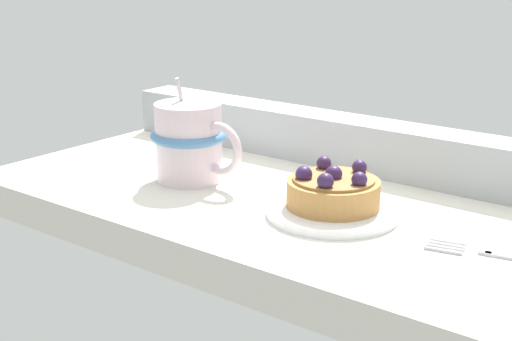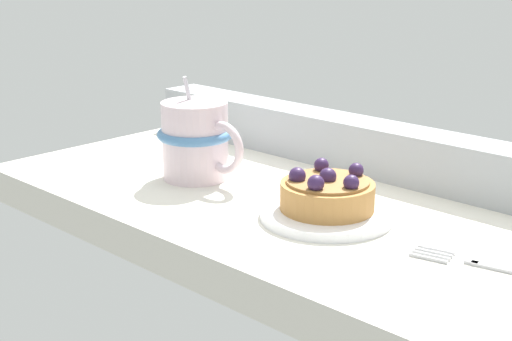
{
  "view_description": "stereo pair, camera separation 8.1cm",
  "coord_description": "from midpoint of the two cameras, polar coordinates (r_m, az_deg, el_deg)",
  "views": [
    {
      "loc": [
        44.41,
        -63.29,
        26.52
      ],
      "look_at": [
        -2.69,
        -2.18,
        3.0
      ],
      "focal_mm": 51.43,
      "sensor_mm": 36.0,
      "label": 1
    },
    {
      "loc": [
        50.53,
        -58.04,
        26.52
      ],
      "look_at": [
        -2.69,
        -2.18,
        3.0
      ],
      "focal_mm": 51.43,
      "sensor_mm": 36.0,
      "label": 2
    }
  ],
  "objects": [
    {
      "name": "ground_plane",
      "position": [
        0.82,
        -0.39,
        -3.39
      ],
      "size": [
        70.89,
        34.63,
        4.09
      ],
      "primitive_type": "cube",
      "color": "silver"
    },
    {
      "name": "window_rail_back",
      "position": [
        0.92,
        5.16,
        2.1
      ],
      "size": [
        69.48,
        5.73,
        6.14
      ],
      "primitive_type": "cube",
      "color": "#9EA3A8",
      "rests_on": "ground_plane"
    },
    {
      "name": "coffee_mug",
      "position": [
        0.87,
        -7.8,
        2.21
      ],
      "size": [
        12.42,
        9.01,
        12.11
      ],
      "color": "silver",
      "rests_on": "ground_plane"
    },
    {
      "name": "dessert_plate",
      "position": [
        0.76,
        2.95,
        -3.24
      ],
      "size": [
        13.67,
        13.67,
        1.02
      ],
      "color": "white",
      "rests_on": "ground_plane"
    },
    {
      "name": "raspberry_tart",
      "position": [
        0.75,
        2.97,
        -1.62
      ],
      "size": [
        9.6,
        9.6,
        4.5
      ],
      "color": "#B77F42",
      "rests_on": "dessert_plate"
    }
  ]
}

